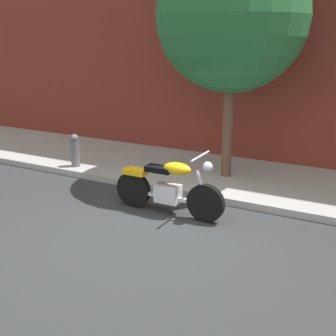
# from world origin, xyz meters

# --- Properties ---
(ground_plane) EXTENTS (60.00, 60.00, 0.00)m
(ground_plane) POSITION_xyz_m (0.00, 0.00, 0.00)
(ground_plane) COLOR #303335
(sidewalk) EXTENTS (22.82, 2.84, 0.14)m
(sidewalk) POSITION_xyz_m (0.00, 2.84, 0.07)
(sidewalk) COLOR #A9A9A9
(sidewalk) RESTS_ON ground
(motorcycle) EXTENTS (2.13, 0.70, 1.17)m
(motorcycle) POSITION_xyz_m (-0.19, 0.58, 0.48)
(motorcycle) COLOR black
(motorcycle) RESTS_ON ground
(street_tree) EXTENTS (3.03, 3.03, 4.96)m
(street_tree) POSITION_xyz_m (0.11, 2.74, 3.44)
(street_tree) COLOR brown
(street_tree) RESTS_ON ground
(fire_hydrant) EXTENTS (0.20, 0.20, 0.91)m
(fire_hydrant) POSITION_xyz_m (-3.24, 1.76, 0.46)
(fire_hydrant) COLOR slate
(fire_hydrant) RESTS_ON ground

